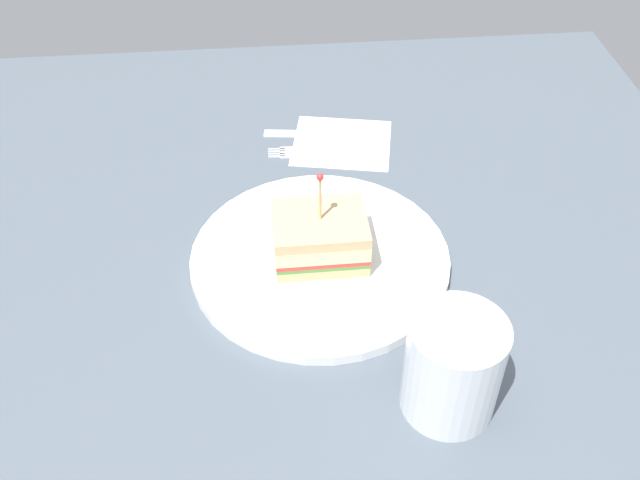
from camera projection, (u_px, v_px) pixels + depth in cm
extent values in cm
cube|color=#4C5660|center=(320.00, 270.00, 74.21)|extent=(91.49, 91.49, 2.00)
cylinder|color=white|center=(320.00, 259.00, 73.14)|extent=(25.93, 25.93, 1.14)
cube|color=tan|center=(323.00, 253.00, 72.16)|extent=(9.07, 7.19, 1.12)
cube|color=#478438|center=(323.00, 247.00, 71.65)|extent=(9.07, 7.19, 0.40)
cube|color=red|center=(323.00, 244.00, 71.34)|extent=(9.07, 7.19, 0.50)
cube|color=#EFE093|center=(323.00, 236.00, 70.61)|extent=(9.07, 7.19, 1.64)
cube|color=tan|center=(323.00, 225.00, 69.68)|extent=(9.07, 7.19, 1.12)
cylinder|color=tan|center=(324.00, 203.00, 67.78)|extent=(0.30, 0.30, 5.58)
sphere|color=red|center=(324.00, 179.00, 65.88)|extent=(0.70, 0.70, 0.70)
cylinder|color=#B74C33|center=(450.00, 380.00, 59.25)|extent=(6.92, 6.92, 6.07)
cylinder|color=white|center=(453.00, 367.00, 58.09)|extent=(7.86, 7.86, 9.46)
cube|color=white|center=(342.00, 143.00, 88.73)|extent=(13.53, 12.61, 0.15)
cube|color=silver|center=(343.00, 150.00, 87.38)|extent=(8.01, 0.97, 0.35)
cube|color=silver|center=(295.00, 152.00, 87.18)|extent=(3.70, 2.36, 0.35)
cube|color=silver|center=(277.00, 149.00, 87.65)|extent=(2.01, 0.27, 0.35)
cube|color=silver|center=(277.00, 151.00, 87.29)|extent=(2.01, 0.27, 0.35)
cube|color=silver|center=(277.00, 153.00, 86.92)|extent=(2.01, 0.27, 0.35)
cube|color=silver|center=(277.00, 156.00, 86.55)|extent=(2.01, 0.27, 0.35)
cube|color=silver|center=(341.00, 134.00, 89.94)|extent=(8.37, 1.61, 0.35)
cube|color=silver|center=(292.00, 133.00, 90.06)|extent=(7.13, 2.34, 0.24)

